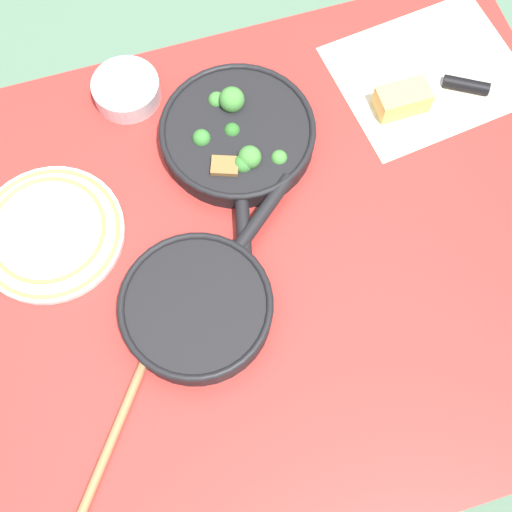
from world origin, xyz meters
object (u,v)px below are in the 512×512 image
object	(u,v)px
skillet_eggs	(198,306)
dinner_plate_stack	(49,232)
cheese_block	(402,100)
prep_bowl_steel	(127,90)
wooden_spoon	(138,376)
skillet_broccoli	(237,135)
grater_knife	(437,80)

from	to	relation	value
skillet_eggs	dinner_plate_stack	bearing A→B (deg)	95.24
cheese_block	dinner_plate_stack	bearing A→B (deg)	5.52
dinner_plate_stack	prep_bowl_steel	distance (m)	0.30
wooden_spoon	prep_bowl_steel	world-z (taller)	prep_bowl_steel
prep_bowl_steel	skillet_broccoli	bearing A→B (deg)	136.96
wooden_spoon	cheese_block	distance (m)	0.68
wooden_spoon	skillet_broccoli	bearing A→B (deg)	-0.44
skillet_broccoli	dinner_plate_stack	size ratio (longest dim) A/B	1.52
wooden_spoon	cheese_block	world-z (taller)	cheese_block
skillet_eggs	wooden_spoon	world-z (taller)	skillet_eggs
wooden_spoon	prep_bowl_steel	xyz separation A→B (m)	(-0.11, -0.52, 0.01)
skillet_eggs	cheese_block	xyz separation A→B (m)	(-0.46, -0.27, -0.00)
dinner_plate_stack	prep_bowl_steel	xyz separation A→B (m)	(-0.19, -0.24, 0.01)
skillet_broccoli	skillet_eggs	xyz separation A→B (m)	(0.15, 0.29, 0.00)
wooden_spoon	dinner_plate_stack	size ratio (longest dim) A/B	1.33
skillet_broccoli	cheese_block	bearing A→B (deg)	100.63
skillet_eggs	dinner_plate_stack	distance (m)	0.29
skillet_eggs	cheese_block	size ratio (longest dim) A/B	3.62
skillet_eggs	cheese_block	world-z (taller)	skillet_eggs
wooden_spoon	dinner_plate_stack	xyz separation A→B (m)	(0.09, -0.28, 0.01)
wooden_spoon	cheese_block	bearing A→B (deg)	-22.69
grater_knife	cheese_block	size ratio (longest dim) A/B	2.60
cheese_block	grater_knife	bearing A→B (deg)	-160.59
skillet_eggs	prep_bowl_steel	size ratio (longest dim) A/B	2.79
grater_knife	dinner_plate_stack	world-z (taller)	dinner_plate_stack
grater_knife	dinner_plate_stack	distance (m)	0.76
cheese_block	dinner_plate_stack	world-z (taller)	cheese_block
wooden_spoon	cheese_block	size ratio (longest dim) A/B	3.55
grater_knife	cheese_block	xyz separation A→B (m)	(0.08, 0.03, 0.02)
skillet_broccoli	cheese_block	xyz separation A→B (m)	(-0.31, 0.02, -0.00)
skillet_broccoli	dinner_plate_stack	world-z (taller)	skillet_broccoli
wooden_spoon	prep_bowl_steel	distance (m)	0.53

